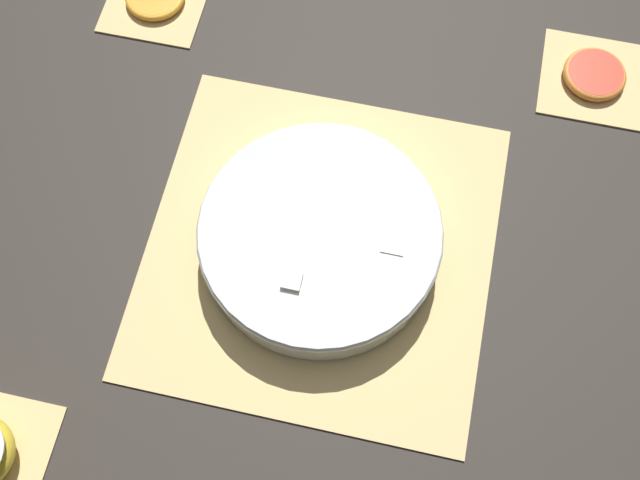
{
  "coord_description": "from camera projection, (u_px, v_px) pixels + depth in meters",
  "views": [
    {
      "loc": [
        0.32,
        0.07,
        0.85
      ],
      "look_at": [
        0.0,
        0.0,
        0.03
      ],
      "focal_mm": 42.0,
      "sensor_mm": 36.0,
      "label": 1
    }
  ],
  "objects": [
    {
      "name": "fruit_salad_bowl",
      "position": [
        320.0,
        237.0,
        0.87
      ],
      "size": [
        0.28,
        0.28,
        0.06
      ],
      "color": "silver",
      "rests_on": "bamboo_mat_center"
    },
    {
      "name": "coaster_mat_far_left",
      "position": [
        592.0,
        78.0,
        1.0
      ],
      "size": [
        0.14,
        0.14,
        0.01
      ],
      "color": "#D6B775",
      "rests_on": "ground_plane"
    },
    {
      "name": "grapefruit_slice",
      "position": [
        595.0,
        74.0,
        0.99
      ],
      "size": [
        0.08,
        0.08,
        0.01
      ],
      "color": "red",
      "rests_on": "coaster_mat_far_left"
    },
    {
      "name": "coaster_mat_near_left",
      "position": [
        156.0,
        0.0,
        1.04
      ],
      "size": [
        0.14,
        0.14,
        0.01
      ],
      "color": "#D6B775",
      "rests_on": "ground_plane"
    },
    {
      "name": "bamboo_mat_center",
      "position": [
        320.0,
        248.0,
        0.9
      ],
      "size": [
        0.42,
        0.41,
        0.01
      ],
      "color": "#D6B775",
      "rests_on": "ground_plane"
    },
    {
      "name": "ground_plane",
      "position": [
        320.0,
        249.0,
        0.91
      ],
      "size": [
        6.0,
        6.0,
        0.0
      ],
      "primitive_type": "plane",
      "color": "#2D2823"
    }
  ]
}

